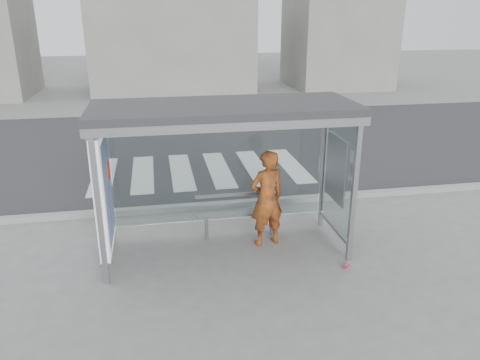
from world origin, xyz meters
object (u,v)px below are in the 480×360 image
at_px(person, 267,198).
at_px(bench, 239,213).
at_px(bus_shelter, 202,143).
at_px(soda_can, 346,265).

relative_size(person, bench, 1.12).
height_order(bus_shelter, person, bus_shelter).
relative_size(bus_shelter, soda_can, 33.68).
height_order(bus_shelter, soda_can, bus_shelter).
height_order(bus_shelter, bench, bus_shelter).
xyz_separation_m(bus_shelter, soda_can, (2.23, -0.99, -1.95)).
bearing_deg(person, bench, -54.42).
xyz_separation_m(person, soda_can, (1.11, -1.07, -0.85)).
bearing_deg(bus_shelter, bench, 32.76).
height_order(person, bench, person).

